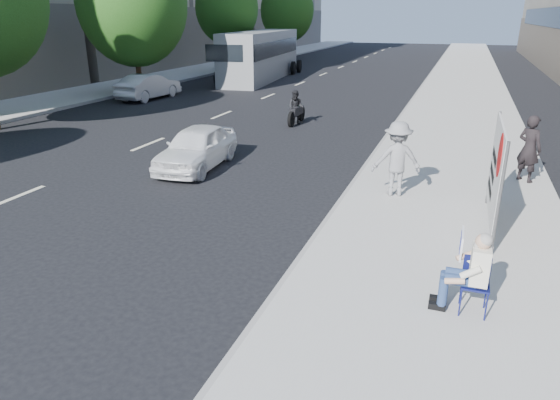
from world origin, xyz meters
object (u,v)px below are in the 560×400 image
at_px(protest_banner, 496,170).
at_px(white_sedan_near, 196,147).
at_px(jogger, 397,159).
at_px(pedestrian_woman, 529,149).
at_px(motorcycle, 296,109).
at_px(seated_protester, 470,267).
at_px(bus, 261,56).
at_px(white_sedan_mid, 149,86).

xyz_separation_m(protest_banner, white_sedan_near, (-8.20, 2.25, -0.77)).
relative_size(jogger, pedestrian_woman, 1.03).
height_order(white_sedan_near, motorcycle, motorcycle).
bearing_deg(white_sedan_near, protest_banner, -19.40).
height_order(seated_protester, protest_banner, protest_banner).
distance_m(pedestrian_woman, protest_banner, 3.85).
distance_m(white_sedan_near, bus, 22.43).
distance_m(pedestrian_woman, motorcycle, 10.17).
relative_size(jogger, white_sedan_mid, 0.45).
distance_m(seated_protester, jogger, 5.23).
bearing_deg(jogger, motorcycle, -75.63).
xyz_separation_m(white_sedan_near, motorcycle, (0.82, 7.16, 0.00)).
bearing_deg(motorcycle, white_sedan_mid, 159.20).
height_order(jogger, white_sedan_near, jogger).
relative_size(white_sedan_mid, bus, 0.34).
height_order(white_sedan_near, white_sedan_mid, white_sedan_mid).
xyz_separation_m(protest_banner, motorcycle, (-7.38, 9.41, -0.76)).
bearing_deg(bus, protest_banner, -63.82).
bearing_deg(pedestrian_woman, protest_banner, 113.14).
height_order(seated_protester, white_sedan_mid, seated_protester).
xyz_separation_m(jogger, bus, (-12.54, 22.31, 0.56)).
bearing_deg(white_sedan_mid, protest_banner, 146.79).
xyz_separation_m(pedestrian_woman, bus, (-15.71, 20.01, 0.59)).
height_order(seated_protester, pedestrian_woman, pedestrian_woman).
distance_m(seated_protester, protest_banner, 3.61).
height_order(protest_banner, white_sedan_near, protest_banner).
distance_m(white_sedan_mid, motorcycle, 10.41).
height_order(white_sedan_near, bus, bus).
bearing_deg(white_sedan_near, jogger, -12.19).
xyz_separation_m(seated_protester, white_sedan_mid, (-16.70, 16.63, -0.19)).
relative_size(jogger, white_sedan_near, 0.50).
bearing_deg(jogger, seated_protester, 90.63).
bearing_deg(jogger, white_sedan_near, -26.85).
bearing_deg(pedestrian_woman, white_sedan_mid, 11.20).
bearing_deg(pedestrian_woman, bus, -13.28).
relative_size(seated_protester, white_sedan_near, 0.35).
relative_size(motorcycle, bus, 0.17).
relative_size(jogger, protest_banner, 0.60).
xyz_separation_m(white_sedan_mid, bus, (2.43, 10.61, 0.95)).
bearing_deg(seated_protester, white_sedan_mid, 135.13).
height_order(white_sedan_mid, motorcycle, motorcycle).
bearing_deg(motorcycle, bus, 116.97).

